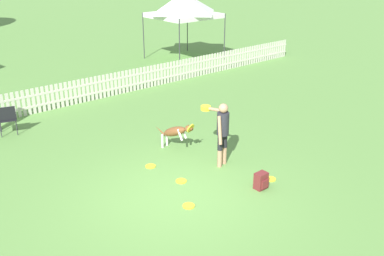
% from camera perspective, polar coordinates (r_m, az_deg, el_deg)
% --- Properties ---
extents(ground_plane, '(240.00, 240.00, 0.00)m').
position_cam_1_polar(ground_plane, '(8.95, -2.11, -8.97)').
color(ground_plane, '#5B8C42').
extents(handler_person, '(0.46, 1.00, 1.53)m').
position_cam_1_polar(handler_person, '(9.81, 3.92, 0.18)').
color(handler_person, tan).
rests_on(handler_person, ground_plane).
extents(leaping_dog, '(0.45, 1.20, 0.83)m').
position_cam_1_polar(leaping_dog, '(10.69, -2.18, -0.49)').
color(leaping_dog, brown).
rests_on(leaping_dog, ground_plane).
extents(frisbee_near_handler, '(0.24, 0.24, 0.02)m').
position_cam_1_polar(frisbee_near_handler, '(10.11, -5.55, -5.08)').
color(frisbee_near_handler, yellow).
rests_on(frisbee_near_handler, ground_plane).
extents(frisbee_near_dog, '(0.24, 0.24, 0.02)m').
position_cam_1_polar(frisbee_near_dog, '(9.68, 10.40, -6.70)').
color(frisbee_near_dog, yellow).
rests_on(frisbee_near_dog, ground_plane).
extents(frisbee_midfield, '(0.24, 0.24, 0.02)m').
position_cam_1_polar(frisbee_midfield, '(9.45, -1.45, -7.07)').
color(frisbee_midfield, yellow).
rests_on(frisbee_midfield, ground_plane).
extents(frisbee_far_scatter, '(0.24, 0.24, 0.02)m').
position_cam_1_polar(frisbee_far_scatter, '(8.59, -0.45, -10.33)').
color(frisbee_far_scatter, yellow).
rests_on(frisbee_far_scatter, ground_plane).
extents(backpack_on_grass, '(0.27, 0.23, 0.37)m').
position_cam_1_polar(backpack_on_grass, '(9.22, 9.21, -6.98)').
color(backpack_on_grass, maroon).
rests_on(backpack_on_grass, ground_plane).
extents(picket_fence, '(24.19, 0.04, 0.81)m').
position_cam_1_polar(picket_fence, '(14.21, -19.22, 3.66)').
color(picket_fence, beige).
rests_on(picket_fence, ground_plane).
extents(folding_chair_blue_left, '(0.61, 0.62, 0.85)m').
position_cam_1_polar(folding_chair_blue_left, '(12.65, -23.46, 1.31)').
color(folding_chair_blue_left, '#333338').
rests_on(folding_chair_blue_left, ground_plane).
extents(canopy_tent_secondary, '(2.72, 2.72, 3.03)m').
position_cam_1_polar(canopy_tent_secondary, '(20.11, -1.14, 16.08)').
color(canopy_tent_secondary, '#333338').
rests_on(canopy_tent_secondary, ground_plane).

